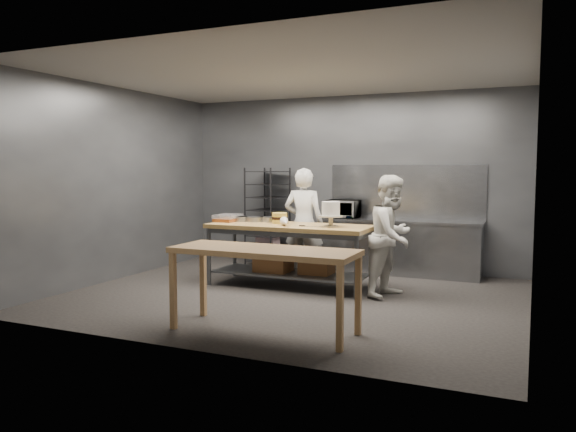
# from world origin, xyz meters

# --- Properties ---
(ground) EXTENTS (6.00, 6.00, 0.00)m
(ground) POSITION_xyz_m (0.00, 0.00, 0.00)
(ground) COLOR black
(ground) RESTS_ON ground
(back_wall) EXTENTS (6.00, 0.04, 3.00)m
(back_wall) POSITION_xyz_m (0.00, 2.50, 1.50)
(back_wall) COLOR #4C4F54
(back_wall) RESTS_ON ground
(work_table) EXTENTS (2.40, 0.90, 0.92)m
(work_table) POSITION_xyz_m (-0.27, 0.54, 0.57)
(work_table) COLOR olive
(work_table) RESTS_ON ground
(near_counter) EXTENTS (2.00, 0.70, 0.90)m
(near_counter) POSITION_xyz_m (0.39, -1.67, 0.81)
(near_counter) COLOR olive
(near_counter) RESTS_ON ground
(back_counter) EXTENTS (2.60, 0.60, 0.90)m
(back_counter) POSITION_xyz_m (1.00, 2.18, 0.45)
(back_counter) COLOR slate
(back_counter) RESTS_ON ground
(splashback_panel) EXTENTS (2.60, 0.02, 0.90)m
(splashback_panel) POSITION_xyz_m (1.00, 2.48, 1.35)
(splashback_panel) COLOR slate
(splashback_panel) RESTS_ON back_counter
(speed_rack) EXTENTS (0.69, 0.74, 1.75)m
(speed_rack) POSITION_xyz_m (-1.40, 2.10, 0.86)
(speed_rack) COLOR black
(speed_rack) RESTS_ON ground
(chef_behind) EXTENTS (0.67, 0.48, 1.75)m
(chef_behind) POSITION_xyz_m (-0.33, 1.22, 0.87)
(chef_behind) COLOR silver
(chef_behind) RESTS_ON ground
(chef_right) EXTENTS (0.83, 0.95, 1.65)m
(chef_right) POSITION_xyz_m (1.24, 0.54, 0.83)
(chef_right) COLOR white
(chef_right) RESTS_ON ground
(microwave) EXTENTS (0.54, 0.37, 0.30)m
(microwave) POSITION_xyz_m (0.00, 2.18, 1.05)
(microwave) COLOR black
(microwave) RESTS_ON back_counter
(frosted_cake_stand) EXTENTS (0.34, 0.34, 0.36)m
(frosted_cake_stand) POSITION_xyz_m (0.38, 0.49, 1.15)
(frosted_cake_stand) COLOR #BDB397
(frosted_cake_stand) RESTS_ON work_table
(layer_cake) EXTENTS (0.23, 0.23, 0.16)m
(layer_cake) POSITION_xyz_m (-0.49, 0.64, 1.00)
(layer_cake) COLOR #E4C348
(layer_cake) RESTS_ON work_table
(cake_pans) EXTENTS (0.71, 0.37, 0.07)m
(cake_pans) POSITION_xyz_m (-1.02, 0.74, 0.96)
(cake_pans) COLOR gray
(cake_pans) RESTS_ON work_table
(piping_bag) EXTENTS (0.29, 0.39, 0.12)m
(piping_bag) POSITION_xyz_m (-0.24, 0.29, 0.98)
(piping_bag) COLOR silver
(piping_bag) RESTS_ON work_table
(offset_spatula) EXTENTS (0.36, 0.02, 0.02)m
(offset_spatula) POSITION_xyz_m (0.07, 0.39, 0.93)
(offset_spatula) COLOR slate
(offset_spatula) RESTS_ON work_table
(pastry_clamshells) EXTENTS (0.32, 0.42, 0.11)m
(pastry_clamshells) POSITION_xyz_m (-1.35, 0.59, 0.98)
(pastry_clamshells) COLOR brown
(pastry_clamshells) RESTS_ON work_table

